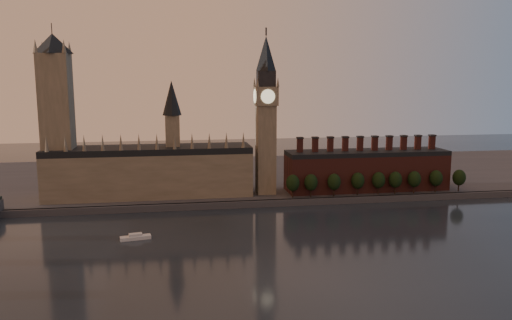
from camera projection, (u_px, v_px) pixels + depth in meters
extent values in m
plane|color=black|center=(288.00, 257.00, 223.19)|extent=(900.00, 900.00, 0.00)
cube|color=#414146|center=(256.00, 204.00, 310.57)|extent=(900.00, 4.00, 4.00)
cube|color=#414146|center=(238.00, 177.00, 398.27)|extent=(900.00, 180.00, 4.00)
cube|color=gray|center=(150.00, 174.00, 322.04)|extent=(130.00, 30.00, 28.00)
cube|color=black|center=(149.00, 150.00, 319.50)|extent=(130.00, 30.00, 4.00)
cube|color=gray|center=(173.00, 134.00, 320.30)|extent=(9.00, 9.00, 24.00)
cone|color=black|center=(172.00, 98.00, 316.65)|extent=(12.00, 12.00, 22.00)
cone|color=gray|center=(46.00, 144.00, 295.35)|extent=(2.60, 2.60, 10.00)
cone|color=gray|center=(65.00, 143.00, 297.06)|extent=(2.60, 2.60, 10.00)
cone|color=gray|center=(84.00, 143.00, 298.77)|extent=(2.60, 2.60, 10.00)
cone|color=gray|center=(103.00, 143.00, 300.48)|extent=(2.60, 2.60, 10.00)
cone|color=gray|center=(121.00, 142.00, 302.19)|extent=(2.60, 2.60, 10.00)
cone|color=gray|center=(139.00, 142.00, 303.89)|extent=(2.60, 2.60, 10.00)
cone|color=gray|center=(157.00, 141.00, 305.60)|extent=(2.60, 2.60, 10.00)
cone|color=gray|center=(175.00, 141.00, 307.31)|extent=(2.60, 2.60, 10.00)
cone|color=gray|center=(192.00, 141.00, 309.02)|extent=(2.60, 2.60, 10.00)
cone|color=gray|center=(209.00, 140.00, 310.73)|extent=(2.60, 2.60, 10.00)
cone|color=gray|center=(226.00, 140.00, 312.44)|extent=(2.60, 2.60, 10.00)
cone|color=gray|center=(243.00, 140.00, 314.14)|extent=(2.60, 2.60, 10.00)
cube|color=gray|center=(58.00, 128.00, 308.36)|extent=(18.00, 18.00, 90.00)
cone|color=black|center=(53.00, 43.00, 300.27)|extent=(24.00, 24.00, 12.00)
cylinder|color=#232326|center=(52.00, 33.00, 299.31)|extent=(0.50, 0.50, 12.00)
cone|color=gray|center=(35.00, 46.00, 291.51)|extent=(3.00, 3.00, 8.00)
cone|color=gray|center=(64.00, 46.00, 294.06)|extent=(3.00, 3.00, 8.00)
cone|color=gray|center=(42.00, 48.00, 307.10)|extent=(3.00, 3.00, 8.00)
cone|color=gray|center=(69.00, 48.00, 309.65)|extent=(3.00, 3.00, 8.00)
cube|color=gray|center=(266.00, 150.00, 326.73)|extent=(12.00, 12.00, 58.00)
cube|color=gray|center=(266.00, 96.00, 321.18)|extent=(14.00, 14.00, 12.00)
cube|color=#232326|center=(266.00, 79.00, 319.43)|extent=(11.00, 11.00, 10.00)
cone|color=black|center=(266.00, 53.00, 316.89)|extent=(13.00, 13.00, 22.00)
cylinder|color=#232326|center=(266.00, 32.00, 314.75)|extent=(1.00, 1.00, 5.00)
cylinder|color=beige|center=(268.00, 96.00, 314.16)|extent=(9.00, 0.50, 9.00)
cylinder|color=beige|center=(264.00, 96.00, 328.19)|extent=(9.00, 0.50, 9.00)
cylinder|color=beige|center=(255.00, 96.00, 320.03)|extent=(0.50, 9.00, 9.00)
cylinder|color=beige|center=(277.00, 96.00, 322.32)|extent=(0.50, 9.00, 9.00)
cone|color=gray|center=(258.00, 82.00, 312.38)|extent=(2.00, 2.00, 6.00)
cone|color=gray|center=(278.00, 82.00, 314.45)|extent=(2.00, 2.00, 6.00)
cone|color=gray|center=(254.00, 82.00, 325.05)|extent=(2.00, 2.00, 6.00)
cone|color=gray|center=(274.00, 82.00, 327.12)|extent=(2.00, 2.00, 6.00)
cube|color=#5D2823|center=(366.00, 172.00, 340.58)|extent=(110.00, 25.00, 24.00)
cube|color=black|center=(367.00, 153.00, 338.44)|extent=(110.00, 25.00, 3.00)
cube|color=#5D2823|center=(300.00, 145.00, 330.00)|extent=(3.50, 3.50, 9.00)
cube|color=#232326|center=(300.00, 138.00, 329.20)|extent=(4.20, 4.20, 1.00)
cube|color=#5D2823|center=(315.00, 145.00, 331.66)|extent=(3.50, 3.50, 9.00)
cube|color=#232326|center=(315.00, 138.00, 330.87)|extent=(4.20, 4.20, 1.00)
cube|color=#5D2823|center=(330.00, 145.00, 333.33)|extent=(3.50, 3.50, 9.00)
cube|color=#232326|center=(330.00, 137.00, 332.53)|extent=(4.20, 4.20, 1.00)
cube|color=#5D2823|center=(345.00, 144.00, 334.99)|extent=(3.50, 3.50, 9.00)
cube|color=#232326|center=(345.00, 137.00, 334.20)|extent=(4.20, 4.20, 1.00)
cube|color=#5D2823|center=(360.00, 144.00, 336.65)|extent=(3.50, 3.50, 9.00)
cube|color=#232326|center=(360.00, 137.00, 335.86)|extent=(4.20, 4.20, 1.00)
cube|color=#5D2823|center=(375.00, 144.00, 338.32)|extent=(3.50, 3.50, 9.00)
cube|color=#232326|center=(375.00, 136.00, 337.52)|extent=(4.20, 4.20, 1.00)
cube|color=#5D2823|center=(389.00, 143.00, 339.98)|extent=(3.50, 3.50, 9.00)
cube|color=#232326|center=(389.00, 136.00, 339.19)|extent=(4.20, 4.20, 1.00)
cube|color=#5D2823|center=(404.00, 143.00, 341.64)|extent=(3.50, 3.50, 9.00)
cube|color=#232326|center=(404.00, 136.00, 340.85)|extent=(4.20, 4.20, 1.00)
cube|color=#5D2823|center=(418.00, 143.00, 343.31)|extent=(3.50, 3.50, 9.00)
cube|color=#232326|center=(418.00, 136.00, 342.51)|extent=(4.20, 4.20, 1.00)
cube|color=#5D2823|center=(432.00, 142.00, 344.97)|extent=(3.50, 3.50, 9.00)
cube|color=#232326|center=(432.00, 135.00, 344.18)|extent=(4.20, 4.20, 1.00)
cylinder|color=black|center=(293.00, 193.00, 318.32)|extent=(0.80, 0.80, 6.00)
ellipsoid|color=black|center=(293.00, 183.00, 317.29)|extent=(8.60, 8.60, 10.75)
cylinder|color=black|center=(311.00, 192.00, 319.92)|extent=(0.80, 0.80, 6.00)
ellipsoid|color=black|center=(311.00, 182.00, 318.89)|extent=(8.60, 8.60, 10.75)
cylinder|color=black|center=(334.00, 192.00, 321.58)|extent=(0.80, 0.80, 6.00)
ellipsoid|color=black|center=(334.00, 182.00, 320.55)|extent=(8.60, 8.60, 10.75)
cylinder|color=black|center=(357.00, 190.00, 325.51)|extent=(0.80, 0.80, 6.00)
ellipsoid|color=black|center=(358.00, 181.00, 324.47)|extent=(8.60, 8.60, 10.75)
cylinder|color=black|center=(378.00, 190.00, 327.28)|extent=(0.80, 0.80, 6.00)
ellipsoid|color=black|center=(379.00, 180.00, 326.25)|extent=(8.60, 8.60, 10.75)
cylinder|color=black|center=(395.00, 189.00, 328.74)|extent=(0.80, 0.80, 6.00)
ellipsoid|color=black|center=(395.00, 180.00, 327.71)|extent=(8.60, 8.60, 10.75)
cylinder|color=black|center=(414.00, 189.00, 330.41)|extent=(0.80, 0.80, 6.00)
ellipsoid|color=black|center=(414.00, 179.00, 329.38)|extent=(8.60, 8.60, 10.75)
cylinder|color=black|center=(435.00, 188.00, 333.61)|extent=(0.80, 0.80, 6.00)
ellipsoid|color=black|center=(436.00, 178.00, 332.58)|extent=(8.60, 8.60, 10.75)
cylinder|color=black|center=(459.00, 187.00, 335.86)|extent=(0.80, 0.80, 6.00)
ellipsoid|color=black|center=(459.00, 178.00, 334.83)|extent=(8.60, 8.60, 10.75)
cube|color=silver|center=(136.00, 238.00, 247.56)|extent=(15.45, 6.87, 1.71)
cube|color=silver|center=(135.00, 235.00, 247.33)|extent=(6.87, 4.29, 1.28)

